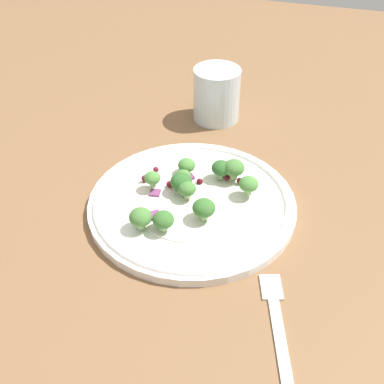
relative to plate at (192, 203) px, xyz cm
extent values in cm
cube|color=brown|center=(1.71, -0.70, -1.86)|extent=(180.00, 180.00, 2.00)
cylinder|color=white|center=(0.00, 0.00, -0.26)|extent=(27.93, 27.93, 1.20)
torus|color=white|center=(0.00, 0.00, 0.34)|extent=(26.70, 26.70, 1.00)
cylinder|color=white|center=(0.00, 0.00, 0.44)|extent=(16.20, 16.20, 0.20)
cylinder|color=#ADD18E|center=(-5.46, -2.44, 0.81)|extent=(0.93, 0.93, 0.93)
ellipsoid|color=#4C843D|center=(-5.46, -2.44, 1.93)|extent=(2.49, 2.49, 1.86)
cylinder|color=#8EB77A|center=(-5.53, 2.58, 1.22)|extent=(1.01, 1.01, 1.01)
ellipsoid|color=#2D6028|center=(-5.53, 2.58, 2.43)|extent=(2.69, 2.69, 2.02)
cylinder|color=#8EB77A|center=(7.00, -4.53, 0.96)|extent=(1.08, 1.08, 1.08)
ellipsoid|color=#477A38|center=(7.00, -4.53, 2.26)|extent=(2.88, 2.88, 2.16)
cylinder|color=#ADD18E|center=(3.27, 2.53, 1.11)|extent=(1.10, 1.10, 1.10)
ellipsoid|color=#386B2D|center=(3.27, 2.53, 2.42)|extent=(2.92, 2.92, 2.19)
cylinder|color=#9EC684|center=(-5.74, 4.34, 1.39)|extent=(1.10, 1.10, 1.10)
ellipsoid|color=#477A38|center=(-5.74, 4.34, 2.71)|extent=(2.92, 2.92, 2.19)
cylinder|color=#8EB77A|center=(-2.85, 6.98, 1.43)|extent=(0.98, 0.98, 0.98)
ellipsoid|color=#4C843D|center=(-2.85, 6.98, 2.61)|extent=(2.62, 2.62, 1.97)
cylinder|color=#8EB77A|center=(-0.56, -5.78, 1.51)|extent=(0.82, 0.82, 0.82)
ellipsoid|color=#4C843D|center=(-0.56, -5.78, 2.50)|extent=(2.20, 2.20, 1.65)
cylinder|color=#ADD18E|center=(-0.05, -0.53, 1.13)|extent=(0.90, 0.90, 0.90)
ellipsoid|color=#477A38|center=(-0.05, -0.53, 2.21)|extent=(2.40, 2.40, 1.80)
cylinder|color=#9EC684|center=(6.61, -1.70, 1.01)|extent=(1.01, 1.01, 1.01)
ellipsoid|color=#386B2D|center=(6.61, -1.70, 2.22)|extent=(2.70, 2.70, 2.02)
cylinder|color=#9EC684|center=(-3.17, -2.23, 0.78)|extent=(0.80, 0.80, 0.80)
ellipsoid|color=#477A38|center=(-3.17, -2.23, 1.74)|extent=(2.13, 2.13, 1.60)
cylinder|color=#9EC684|center=(-1.14, -1.87, 0.98)|extent=(1.10, 1.10, 1.10)
ellipsoid|color=#2D6028|center=(-1.14, -1.87, 2.31)|extent=(2.94, 2.94, 2.21)
sphere|color=maroon|center=(-1.73, -3.76, 1.01)|extent=(0.89, 0.89, 0.89)
sphere|color=#4C0A14|center=(-5.08, 5.40, 1.13)|extent=(0.87, 0.87, 0.87)
sphere|color=#4C0A14|center=(-3.71, 0.01, 0.83)|extent=(0.89, 0.89, 0.89)
sphere|color=maroon|center=(-4.01, -6.57, 1.28)|extent=(0.82, 0.82, 0.82)
sphere|color=maroon|center=(-5.44, 3.52, 1.03)|extent=(0.82, 0.82, 0.82)
sphere|color=maroon|center=(-1.89, -7.46, 1.05)|extent=(0.97, 0.97, 0.97)
cube|color=#843D75|center=(0.26, -5.15, 0.70)|extent=(1.52, 1.56, 0.33)
cube|color=#843D75|center=(4.64, -3.58, 0.87)|extent=(1.92, 1.93, 0.36)
cube|color=#843D75|center=(-4.48, -1.55, 0.75)|extent=(1.36, 1.34, 0.47)
cube|color=silver|center=(19.66, 15.35, -0.61)|extent=(14.69, 5.54, 0.50)
cube|color=silver|center=(10.77, 12.63, -0.61)|extent=(4.14, 3.35, 0.50)
cylinder|color=silver|center=(-23.91, -2.86, 3.62)|extent=(7.85, 7.85, 8.97)
camera|label=1|loc=(47.67, 14.29, 42.54)|focal=45.45mm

